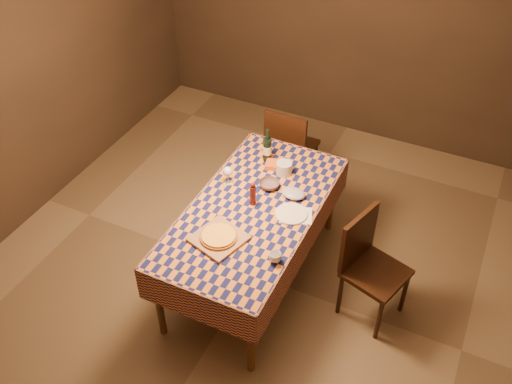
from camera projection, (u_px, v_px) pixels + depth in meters
room at (253, 148)px, 4.03m from camera, size 5.00×5.10×2.70m
dining_table at (253, 216)px, 4.46m from camera, size 0.94×1.84×0.77m
cutting_board at (219, 238)px, 4.14m from camera, size 0.42×0.42×0.02m
pizza at (219, 236)px, 4.13m from camera, size 0.32×0.32×0.03m
pepper_mill at (253, 194)px, 4.39m from camera, size 0.05×0.05×0.21m
bowl at (269, 185)px, 4.59m from camera, size 0.17×0.17×0.05m
wine_glass at (228, 172)px, 4.57m from camera, size 0.09×0.09×0.16m
wine_bottle at (267, 149)px, 4.81m from camera, size 0.10×0.10×0.31m
deli_tub at (284, 168)px, 4.70m from camera, size 0.17×0.17×0.11m
takeout_container at (276, 165)px, 4.79m from camera, size 0.20×0.16×0.04m
white_plate at (291, 214)px, 4.35m from camera, size 0.29×0.29×0.01m
tumbler at (275, 257)px, 3.97m from camera, size 0.11×0.11×0.07m
flour_patch at (296, 215)px, 4.35m from camera, size 0.30×0.27×0.00m
flour_bag at (294, 193)px, 4.50m from camera, size 0.23×0.19×0.06m
chair_far at (289, 146)px, 5.46m from camera, size 0.43×0.43×0.93m
chair_right at (368, 261)px, 4.32m from camera, size 0.53×0.53×0.93m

